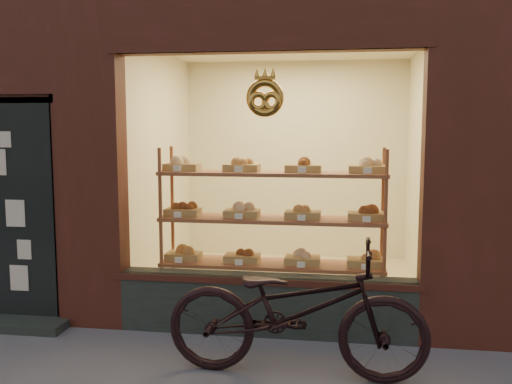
# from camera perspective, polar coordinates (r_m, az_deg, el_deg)

# --- Properties ---
(display_shelf) EXTENTS (2.20, 0.45, 1.70)m
(display_shelf) POSITION_cam_1_polar(r_m,az_deg,el_deg) (5.61, 1.62, -4.15)
(display_shelf) COLOR brown
(display_shelf) RESTS_ON ground
(bicycle) EXTENTS (2.01, 0.75, 1.05)m
(bicycle) POSITION_cam_1_polar(r_m,az_deg,el_deg) (4.43, 4.00, -11.66)
(bicycle) COLOR black
(bicycle) RESTS_ON ground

